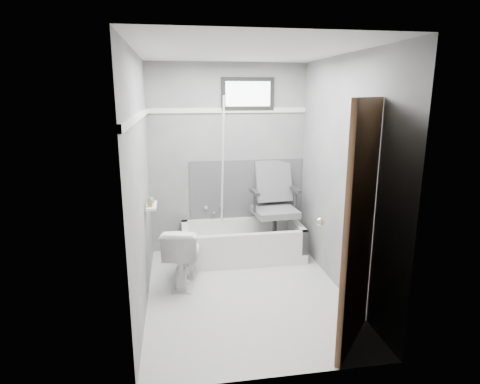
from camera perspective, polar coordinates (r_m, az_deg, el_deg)
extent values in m
plane|color=white|center=(4.32, 0.77, -14.12)|extent=(2.60, 2.60, 0.00)
plane|color=silver|center=(3.83, 0.89, 19.46)|extent=(2.60, 2.60, 0.00)
cube|color=slate|center=(5.17, -1.70, 4.64)|extent=(2.00, 0.02, 2.40)
cube|color=slate|center=(2.68, 5.72, -4.18)|extent=(2.00, 0.02, 2.40)
cube|color=slate|center=(3.86, -13.96, 1.09)|extent=(0.02, 2.60, 2.40)
cube|color=slate|center=(4.19, 14.42, 2.05)|extent=(0.02, 2.60, 2.40)
imported|color=white|center=(4.43, -8.01, -8.83)|extent=(0.50, 0.73, 0.65)
cube|color=#4C4C4F|center=(5.27, 1.04, 0.40)|extent=(1.50, 0.02, 0.78)
cube|color=white|center=(5.09, -1.73, 11.53)|extent=(2.00, 0.02, 0.06)
cube|color=white|center=(3.77, -14.31, 10.31)|extent=(0.02, 2.60, 0.06)
cylinder|color=white|center=(4.95, -2.51, 2.46)|extent=(0.02, 0.47, 1.90)
cube|color=white|center=(4.23, -12.46, -1.92)|extent=(0.10, 0.32, 0.02)
imported|color=olive|center=(4.13, -12.70, -1.35)|extent=(0.05, 0.05, 0.11)
imported|color=slate|center=(4.27, -12.60, -0.94)|extent=(0.11, 0.11, 0.10)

